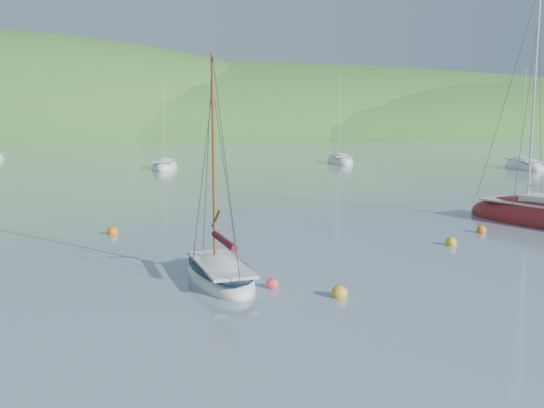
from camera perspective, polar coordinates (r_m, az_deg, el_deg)
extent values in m
plane|color=slate|center=(18.66, 6.69, -9.02)|extent=(700.00, 700.00, 0.00)
ellipsoid|color=#2B6225|center=(187.13, -9.36, 6.39)|extent=(440.00, 110.00, 44.00)
ellipsoid|color=#2B6225|center=(201.16, 17.46, 6.25)|extent=(240.00, 100.00, 34.00)
ellipsoid|color=white|center=(20.88, -4.94, -6.86)|extent=(2.68, 5.53, 1.30)
cube|color=beige|center=(20.67, -4.88, -5.66)|extent=(2.02, 4.31, 0.10)
cylinder|color=brown|center=(20.84, -5.50, 4.20)|extent=(0.12, 0.12, 7.08)
ellipsoid|color=black|center=(20.79, -4.95, -5.86)|extent=(2.63, 5.48, 0.22)
cylinder|color=maroon|center=(19.96, -4.54, -3.48)|extent=(0.60, 2.56, 0.24)
cylinder|color=silver|center=(34.53, 23.44, 9.40)|extent=(0.12, 0.12, 11.26)
ellipsoid|color=white|center=(66.25, -10.09, 3.43)|extent=(3.30, 7.84, 2.09)
cube|color=beige|center=(66.04, -10.11, 4.05)|extent=(2.48, 6.11, 0.10)
cylinder|color=silver|center=(66.95, -10.15, 8.00)|extent=(0.12, 0.12, 9.18)
ellipsoid|color=white|center=(73.77, 6.41, 3.98)|extent=(3.71, 8.15, 2.14)
cube|color=beige|center=(73.57, 6.44, 4.55)|extent=(2.80, 6.35, 0.10)
cylinder|color=silver|center=(74.51, 6.34, 8.20)|extent=(0.12, 0.12, 9.45)
ellipsoid|color=white|center=(70.82, 22.62, 3.23)|extent=(4.64, 8.57, 2.22)
cube|color=beige|center=(70.62, 22.70, 3.85)|extent=(3.53, 6.66, 0.10)
cylinder|color=silver|center=(71.54, 22.60, 7.78)|extent=(0.12, 0.12, 9.75)
sphere|color=gold|center=(18.97, 6.36, -8.35)|extent=(0.50, 0.50, 0.50)
sphere|color=#DB3C42|center=(19.86, 0.02, -7.54)|extent=(0.42, 0.42, 0.42)
sphere|color=orange|center=(30.78, 19.11, -2.34)|extent=(0.46, 0.46, 0.46)
sphere|color=orange|center=(29.65, -14.76, -2.55)|extent=(0.50, 0.50, 0.50)
sphere|color=gold|center=(27.39, 16.50, -3.49)|extent=(0.48, 0.48, 0.48)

